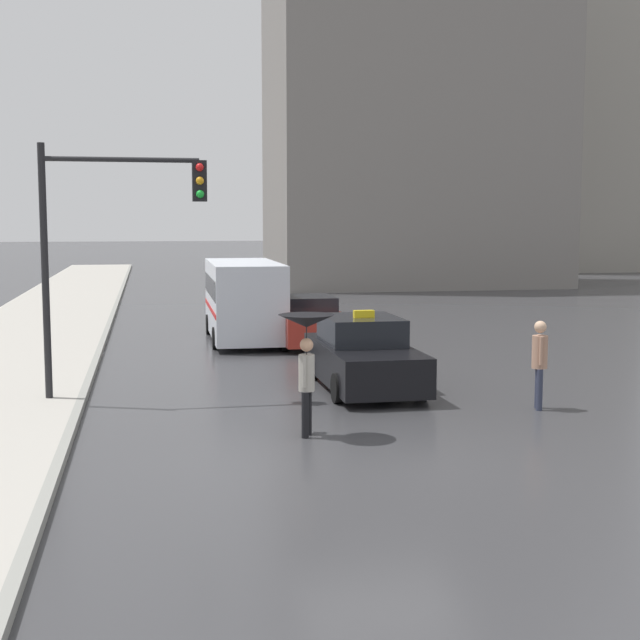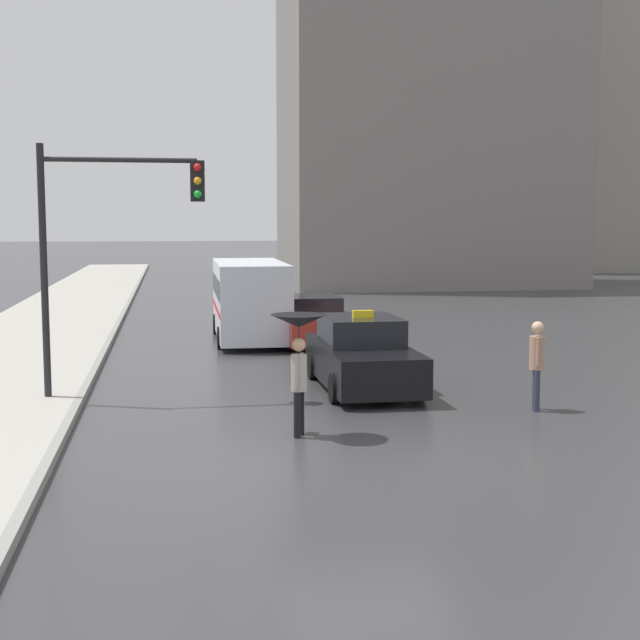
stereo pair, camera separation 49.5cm
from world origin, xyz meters
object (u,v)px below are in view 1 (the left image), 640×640
object	(u,v)px
sedan_red	(307,321)
pedestrian_man	(540,357)
ambulance_van	(244,297)
traffic_light	(114,224)
taxi	(363,356)
pedestrian_with_umbrella	(307,340)

from	to	relation	value
sedan_red	pedestrian_man	size ratio (longest dim) A/B	2.49
ambulance_van	traffic_light	world-z (taller)	traffic_light
pedestrian_man	sedan_red	bearing A→B (deg)	-147.11
taxi	ambulance_van	world-z (taller)	ambulance_van
ambulance_van	pedestrian_man	size ratio (longest dim) A/B	3.35
sedan_red	traffic_light	bearing A→B (deg)	55.91
pedestrian_man	pedestrian_with_umbrella	bearing A→B (deg)	-57.60
pedestrian_with_umbrella	pedestrian_man	distance (m)	4.96
sedan_red	pedestrian_man	bearing A→B (deg)	105.69
taxi	traffic_light	world-z (taller)	traffic_light
pedestrian_with_umbrella	traffic_light	size ratio (longest dim) A/B	0.41
traffic_light	sedan_red	bearing A→B (deg)	55.91
pedestrian_with_umbrella	traffic_light	distance (m)	5.09
taxi	ambulance_van	distance (m)	8.44
taxi	pedestrian_man	distance (m)	3.92
sedan_red	pedestrian_man	world-z (taller)	pedestrian_man
taxi	pedestrian_with_umbrella	distance (m)	4.56
taxi	traffic_light	size ratio (longest dim) A/B	0.88
ambulance_van	pedestrian_man	distance (m)	11.86
pedestrian_with_umbrella	ambulance_van	bearing A→B (deg)	22.79
taxi	pedestrian_man	bearing A→B (deg)	135.78
sedan_red	ambulance_van	distance (m)	2.17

